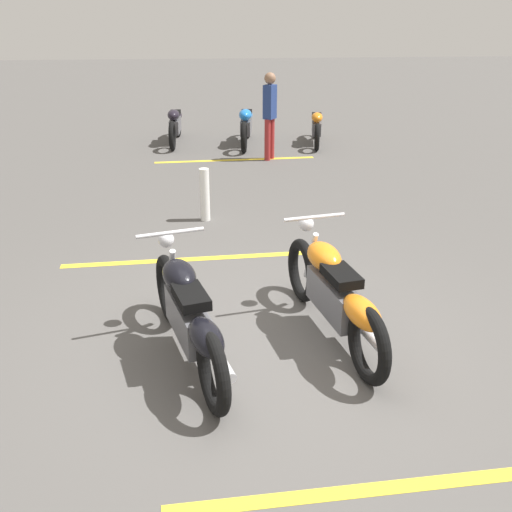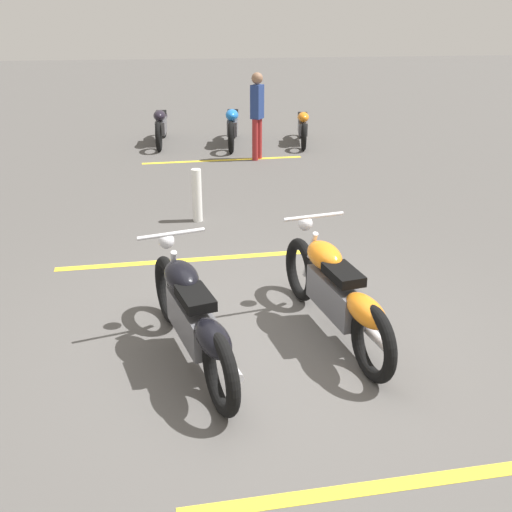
{
  "view_description": "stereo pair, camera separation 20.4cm",
  "coord_description": "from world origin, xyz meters",
  "px_view_note": "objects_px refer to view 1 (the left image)",
  "views": [
    {
      "loc": [
        -4.75,
        0.48,
        2.94
      ],
      "look_at": [
        0.62,
        0.0,
        0.65
      ],
      "focal_mm": 42.19,
      "sensor_mm": 36.0,
      "label": 1
    },
    {
      "loc": [
        -4.73,
        0.68,
        2.94
      ],
      "look_at": [
        0.62,
        0.0,
        0.65
      ],
      "focal_mm": 42.19,
      "sensor_mm": 36.0,
      "label": 2
    }
  ],
  "objects_px": {
    "motorcycle_dark_foreground": "(189,315)",
    "bystander_near_row": "(270,112)",
    "motorcycle_row_left": "(246,124)",
    "motorcycle_row_far_left": "(316,126)",
    "motorcycle_row_center": "(175,124)",
    "bollard_post": "(205,195)",
    "motorcycle_bright_foreground": "(335,294)"
  },
  "relations": [
    {
      "from": "motorcycle_row_left",
      "to": "bollard_post",
      "type": "relative_size",
      "value": 2.81
    },
    {
      "from": "motorcycle_bright_foreground",
      "to": "bollard_post",
      "type": "xyz_separation_m",
      "value": [
        3.43,
        1.16,
        -0.08
      ]
    },
    {
      "from": "motorcycle_bright_foreground",
      "to": "bystander_near_row",
      "type": "bearing_deg",
      "value": -12.71
    },
    {
      "from": "motorcycle_row_far_left",
      "to": "motorcycle_row_left",
      "type": "distance_m",
      "value": 1.56
    },
    {
      "from": "bollard_post",
      "to": "bystander_near_row",
      "type": "bearing_deg",
      "value": -20.54
    },
    {
      "from": "motorcycle_row_far_left",
      "to": "bollard_post",
      "type": "height_order",
      "value": "bollard_post"
    },
    {
      "from": "bystander_near_row",
      "to": "bollard_post",
      "type": "distance_m",
      "value": 3.81
    },
    {
      "from": "motorcycle_dark_foreground",
      "to": "motorcycle_row_far_left",
      "type": "height_order",
      "value": "motorcycle_dark_foreground"
    },
    {
      "from": "motorcycle_row_center",
      "to": "bystander_near_row",
      "type": "relative_size",
      "value": 1.22
    },
    {
      "from": "motorcycle_bright_foreground",
      "to": "motorcycle_row_far_left",
      "type": "relative_size",
      "value": 1.15
    },
    {
      "from": "motorcycle_row_left",
      "to": "motorcycle_row_center",
      "type": "xyz_separation_m",
      "value": [
        0.3,
        1.56,
        -0.02
      ]
    },
    {
      "from": "motorcycle_dark_foreground",
      "to": "motorcycle_row_left",
      "type": "xyz_separation_m",
      "value": [
        8.67,
        -1.13,
        -0.02
      ]
    },
    {
      "from": "motorcycle_row_left",
      "to": "bystander_near_row",
      "type": "distance_m",
      "value": 1.54
    },
    {
      "from": "motorcycle_dark_foreground",
      "to": "motorcycle_row_left",
      "type": "height_order",
      "value": "motorcycle_dark_foreground"
    },
    {
      "from": "motorcycle_bright_foreground",
      "to": "bystander_near_row",
      "type": "xyz_separation_m",
      "value": [
        6.96,
        -0.16,
        0.48
      ]
    },
    {
      "from": "motorcycle_row_far_left",
      "to": "bollard_post",
      "type": "relative_size",
      "value": 2.5
    },
    {
      "from": "motorcycle_row_far_left",
      "to": "bystander_near_row",
      "type": "distance_m",
      "value": 1.89
    },
    {
      "from": "motorcycle_row_left",
      "to": "bollard_post",
      "type": "xyz_separation_m",
      "value": [
        -4.95,
        0.96,
        -0.06
      ]
    },
    {
      "from": "motorcycle_dark_foreground",
      "to": "bystander_near_row",
      "type": "distance_m",
      "value": 7.42
    },
    {
      "from": "bystander_near_row",
      "to": "bollard_post",
      "type": "bearing_deg",
      "value": -75.27
    },
    {
      "from": "motorcycle_row_left",
      "to": "bystander_near_row",
      "type": "height_order",
      "value": "bystander_near_row"
    },
    {
      "from": "motorcycle_row_far_left",
      "to": "motorcycle_row_left",
      "type": "bearing_deg",
      "value": -82.8
    },
    {
      "from": "motorcycle_bright_foreground",
      "to": "motorcycle_row_center",
      "type": "height_order",
      "value": "motorcycle_bright_foreground"
    },
    {
      "from": "motorcycle_row_center",
      "to": "motorcycle_bright_foreground",
      "type": "bearing_deg",
      "value": 14.55
    },
    {
      "from": "motorcycle_bright_foreground",
      "to": "motorcycle_dark_foreground",
      "type": "relative_size",
      "value": 1.01
    },
    {
      "from": "motorcycle_bright_foreground",
      "to": "motorcycle_row_left",
      "type": "xyz_separation_m",
      "value": [
        8.38,
        0.2,
        -0.02
      ]
    },
    {
      "from": "motorcycle_bright_foreground",
      "to": "motorcycle_row_left",
      "type": "distance_m",
      "value": 8.38
    },
    {
      "from": "motorcycle_row_far_left",
      "to": "motorcycle_row_center",
      "type": "bearing_deg",
      "value": -87.34
    },
    {
      "from": "motorcycle_row_left",
      "to": "bollard_post",
      "type": "height_order",
      "value": "motorcycle_row_left"
    },
    {
      "from": "motorcycle_row_center",
      "to": "bystander_near_row",
      "type": "xyz_separation_m",
      "value": [
        -1.72,
        -1.92,
        0.52
      ]
    },
    {
      "from": "motorcycle_dark_foreground",
      "to": "motorcycle_row_far_left",
      "type": "xyz_separation_m",
      "value": [
        8.62,
        -2.69,
        -0.07
      ]
    },
    {
      "from": "motorcycle_row_center",
      "to": "motorcycle_row_left",
      "type": "bearing_deg",
      "value": 82.16
    }
  ]
}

